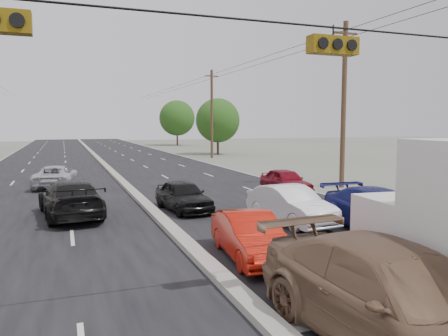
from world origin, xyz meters
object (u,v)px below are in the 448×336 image
(utility_pole_right_c, at_px, (212,113))
(oncoming_near, at_px, (70,199))
(tree_right_mid, at_px, (218,120))
(queue_car_d, at_px, (380,212))
(tree_right_far, at_px, (177,118))
(oncoming_far, at_px, (56,177))
(queue_car_b, at_px, (290,205))
(utility_pole_right_b, at_px, (344,104))
(tan_sedan, at_px, (397,301))
(red_sedan, at_px, (250,236))
(queue_car_e, at_px, (286,181))
(queue_car_a, at_px, (183,196))

(utility_pole_right_c, xyz_separation_m, oncoming_near, (-15.88, -28.41, -4.32))
(tree_right_mid, relative_size, queue_car_d, 1.34)
(tree_right_far, height_order, oncoming_far, tree_right_far)
(queue_car_b, distance_m, queue_car_d, 3.34)
(utility_pole_right_b, xyz_separation_m, oncoming_far, (-16.55, 6.06, -4.43))
(tree_right_mid, height_order, tan_sedan, tree_right_mid)
(red_sedan, relative_size, queue_car_e, 1.00)
(tree_right_far, xyz_separation_m, queue_car_b, (-11.31, -62.65, -4.23))
(tan_sedan, height_order, oncoming_near, tan_sedan)
(tree_right_far, distance_m, oncoming_near, 61.68)
(queue_car_d, relative_size, oncoming_near, 0.98)
(red_sedan, bearing_deg, oncoming_near, 126.74)
(oncoming_near, bearing_deg, queue_car_b, 145.51)
(queue_car_e, distance_m, oncoming_far, 14.03)
(red_sedan, relative_size, oncoming_near, 0.74)
(queue_car_d, bearing_deg, queue_car_a, 133.64)
(queue_car_e, bearing_deg, queue_car_b, -117.54)
(tree_right_mid, distance_m, queue_car_a, 36.59)
(utility_pole_right_b, relative_size, queue_car_d, 1.88)
(tan_sedan, bearing_deg, queue_car_b, 67.67)
(red_sedan, bearing_deg, queue_car_e, 62.21)
(tree_right_mid, relative_size, red_sedan, 1.77)
(utility_pole_right_b, relative_size, queue_car_e, 2.48)
(utility_pole_right_b, height_order, queue_car_d, utility_pole_right_b)
(red_sedan, bearing_deg, tree_right_far, 82.88)
(queue_car_b, xyz_separation_m, queue_car_d, (2.31, -2.42, 0.04))
(tan_sedan, bearing_deg, oncoming_near, 106.48)
(utility_pole_right_c, xyz_separation_m, tan_sedan, (-10.83, -41.85, -4.21))
(utility_pole_right_c, bearing_deg, tree_right_mid, 63.43)
(oncoming_far, bearing_deg, queue_car_a, 126.85)
(utility_pole_right_b, distance_m, queue_car_b, 11.77)
(utility_pole_right_b, distance_m, tree_right_mid, 30.11)
(utility_pole_right_c, relative_size, oncoming_near, 1.84)
(queue_car_d, bearing_deg, queue_car_e, 85.20)
(utility_pole_right_b, relative_size, utility_pole_right_c, 1.00)
(oncoming_near, bearing_deg, utility_pole_right_c, -125.99)
(utility_pole_right_b, bearing_deg, utility_pole_right_c, 90.00)
(tree_right_far, bearing_deg, tree_right_mid, -92.29)
(tan_sedan, relative_size, queue_car_b, 1.39)
(tree_right_mid, distance_m, queue_car_b, 39.20)
(utility_pole_right_c, relative_size, tree_right_far, 1.23)
(queue_car_a, height_order, oncoming_far, queue_car_a)
(queue_car_b, bearing_deg, queue_car_d, -51.79)
(utility_pole_right_c, bearing_deg, oncoming_far, -131.14)
(queue_car_a, height_order, queue_car_e, queue_car_e)
(tan_sedan, distance_m, queue_car_d, 8.62)
(tree_right_far, distance_m, queue_car_b, 63.80)
(tan_sedan, distance_m, queue_car_e, 17.10)
(oncoming_near, bearing_deg, queue_car_a, 168.88)
(tree_right_mid, height_order, queue_car_e, tree_right_mid)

